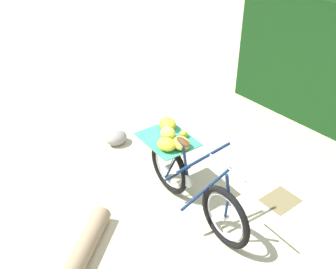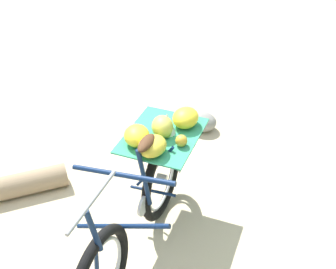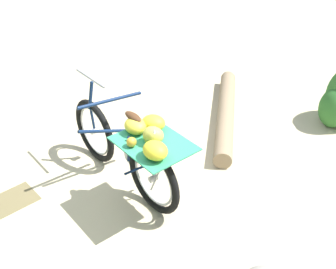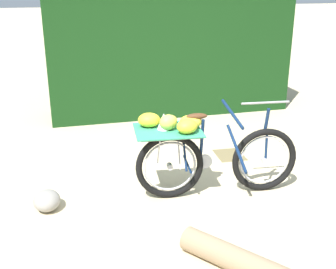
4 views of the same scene
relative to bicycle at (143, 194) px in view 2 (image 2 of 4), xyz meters
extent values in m
plane|color=beige|center=(0.10, -0.07, -0.51)|extent=(60.00, 60.00, 0.00)
torus|color=black|center=(-0.01, -0.38, -0.15)|extent=(0.10, 0.73, 0.73)
torus|color=#B7B7BC|center=(-0.01, -0.38, -0.15)|extent=(0.05, 0.57, 0.57)
cylinder|color=#B7B7BC|center=(-0.01, -0.38, -0.15)|extent=(0.08, 0.06, 0.06)
cylinder|color=#0F2347|center=(0.02, 0.35, 0.02)|extent=(0.70, 0.06, 0.30)
cylinder|color=#0F2347|center=(0.01, 0.28, 0.41)|extent=(0.71, 0.07, 0.11)
cylinder|color=#0F2347|center=(0.00, -0.04, 0.12)|extent=(0.11, 0.04, 0.49)
cylinder|color=#0F2347|center=(-0.01, -0.19, -0.13)|extent=(0.38, 0.04, 0.05)
cylinder|color=#0F2347|center=(-0.01, -0.23, 0.08)|extent=(0.32, 0.04, 0.47)
cylinder|color=#0F2347|center=(0.03, 0.68, 0.00)|extent=(0.05, 0.03, 0.30)
cylinder|color=#0F2347|center=(0.03, 0.66, 0.30)|extent=(0.10, 0.04, 0.30)
cylinder|color=gray|center=(0.03, 0.63, 0.51)|extent=(0.05, 0.52, 0.02)
ellipsoid|color=#4C2D19|center=(0.00, -0.10, 0.40)|extent=(0.10, 0.22, 0.06)
cylinder|color=#B7B7BC|center=(0.00, 0.00, -0.12)|extent=(0.03, 0.16, 0.16)
cylinder|color=#B7B7BC|center=(-0.01, -0.28, 0.04)|extent=(0.20, 0.02, 0.39)
cylinder|color=#B7B7BC|center=(-0.02, -0.49, 0.04)|extent=(0.24, 0.03, 0.39)
cube|color=brown|center=(-0.01, -0.40, 0.24)|extent=(0.47, 0.62, 0.02)
cube|color=#33936B|center=(-0.01, -0.40, 0.26)|extent=(0.57, 0.70, 0.01)
ellipsoid|color=yellow|center=(-0.14, -0.57, 0.34)|extent=(0.22, 0.25, 0.15)
ellipsoid|color=yellow|center=(-0.02, -0.15, 0.34)|extent=(0.24, 0.27, 0.13)
ellipsoid|color=#CCC64C|center=(-0.02, -0.39, 0.35)|extent=(0.22, 0.24, 0.16)
ellipsoid|color=yellow|center=(0.13, -0.23, 0.34)|extent=(0.26, 0.28, 0.14)
sphere|color=gold|center=(-0.19, -0.31, 0.31)|extent=(0.09, 0.09, 0.09)
sphere|color=#8CAD38|center=(-0.05, -0.37, 0.31)|extent=(0.07, 0.07, 0.07)
cone|color=white|center=(-0.04, -0.44, 0.35)|extent=(0.15, 0.15, 0.17)
ellipsoid|color=gray|center=(-0.02, -1.66, -0.41)|extent=(0.33, 0.27, 0.20)
camera|label=1|loc=(2.38, 2.72, 2.99)|focal=42.77mm
camera|label=2|loc=(-0.90, 2.10, 2.15)|focal=45.62mm
camera|label=3|loc=(-1.95, -2.73, 2.38)|focal=44.96mm
camera|label=4|loc=(4.09, -1.25, 1.76)|focal=46.43mm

